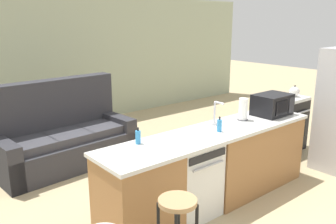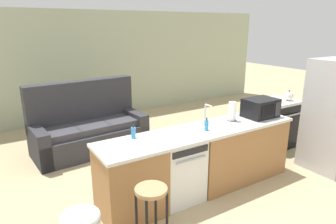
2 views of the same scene
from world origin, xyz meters
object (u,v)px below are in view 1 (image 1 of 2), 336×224
dishwasher (188,179)px  kettle (294,92)px  bar_stool (177,222)px  soap_bottle (219,125)px  dish_soap_bottle (138,137)px  couch (62,139)px  stove_range (279,123)px  microwave (272,105)px  paper_towel_roll (243,110)px

dishwasher → kettle: kettle is taller
bar_stool → soap_bottle: bearing=28.6°
dish_soap_bottle → dishwasher: bearing=-21.6°
soap_bottle → kettle: (2.34, 0.48, 0.01)m
soap_bottle → couch: bearing=111.4°
dish_soap_bottle → bar_stool: dish_soap_bottle is taller
dishwasher → stove_range: size_ratio=0.93×
kettle → couch: size_ratio=0.10×
dishwasher → couch: couch is taller
dishwasher → soap_bottle: bearing=-7.1°
stove_range → microwave: (-1.08, -0.55, 0.59)m
dishwasher → couch: (-0.48, 2.27, -0.03)m
couch → dishwasher: bearing=-78.0°
paper_towel_roll → dish_soap_bottle: bearing=175.4°
stove_range → couch: 3.53m
dishwasher → bar_stool: dishwasher is taller
couch → kettle: bearing=-29.6°
stove_range → bar_stool: stove_range is taller
dishwasher → microwave: 1.64m
stove_range → bar_stool: 3.61m
dishwasher → dish_soap_bottle: (-0.52, 0.20, 0.55)m
kettle → dishwasher: bearing=-171.3°
dish_soap_bottle → kettle: (3.29, 0.22, 0.01)m
kettle → bar_stool: kettle is taller
kettle → paper_towel_roll: bearing=-169.0°
stove_range → couch: couch is taller
dishwasher → paper_towel_roll: size_ratio=2.98×
microwave → paper_towel_roll: paper_towel_roll is taller
stove_range → dishwasher: bearing=-168.1°
microwave → couch: couch is taller
microwave → bar_stool: (-2.30, -0.71, -0.50)m
stove_range → microwave: 1.35m
microwave → dish_soap_bottle: 2.05m
soap_bottle → paper_towel_roll: bearing=13.0°
kettle → bar_stool: size_ratio=0.28×
paper_towel_roll → soap_bottle: (-0.58, -0.13, -0.07)m
paper_towel_roll → couch: (-1.50, 2.19, -0.64)m
stove_range → paper_towel_roll: bearing=-163.6°
paper_towel_roll → dish_soap_bottle: paper_towel_roll is taller
stove_range → paper_towel_roll: 1.75m
soap_bottle → dish_soap_bottle: size_ratio=1.00×
microwave → dish_soap_bottle: microwave is taller
stove_range → couch: (-3.08, 1.72, -0.06)m
bar_stool → dish_soap_bottle: bearing=74.1°
dish_soap_bottle → kettle: bearing=3.8°
stove_range → dish_soap_bottle: (-3.12, -0.34, 0.52)m
stove_range → bar_stool: (-3.38, -1.26, 0.08)m
stove_range → dish_soap_bottle: 3.18m
microwave → soap_bottle: microwave is taller
stove_range → bar_stool: bearing=-159.5°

